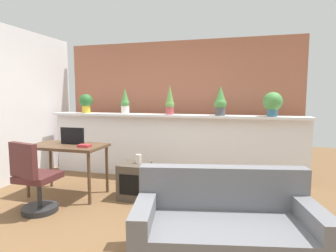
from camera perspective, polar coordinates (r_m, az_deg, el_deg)
name	(u,v)px	position (r m, az deg, el deg)	size (l,w,h in m)	color
ground_plane	(123,229)	(3.31, -9.14, -20.10)	(12.00, 12.00, 0.00)	brown
divider_wall	(170,147)	(4.94, 0.49, -4.42)	(4.52, 0.16, 1.10)	white
plant_shelf	(170,116)	(4.83, 0.38, 2.15)	(4.52, 0.34, 0.04)	white
brick_wall_behind	(178,107)	(5.44, 2.15, 3.99)	(4.52, 0.10, 2.50)	#AD664C
potted_plant_0	(86,102)	(5.49, -16.46, 4.72)	(0.25, 0.25, 0.36)	gold
potted_plant_1	(125,102)	(5.13, -8.78, 4.90)	(0.15, 0.15, 0.46)	silver
potted_plant_2	(170,101)	(4.79, 0.38, 5.20)	(0.15, 0.15, 0.51)	#B7474C
potted_plant_3	(220,101)	(4.62, 10.69, 5.00)	(0.20, 0.20, 0.48)	#4C4C51
potted_plant_4	(273,103)	(4.66, 20.67, 4.50)	(0.30, 0.30, 0.38)	#386B84
desk	(67,150)	(4.34, -19.94, -4.74)	(1.10, 0.60, 0.75)	brown
tv_monitor	(72,136)	(4.35, -19.02, -1.91)	(0.37, 0.04, 0.25)	black
office_chair	(35,183)	(3.88, -25.67, -10.47)	(0.49, 0.49, 0.91)	#262628
side_cube_shelf	(134,181)	(4.08, -6.90, -11.09)	(0.40, 0.41, 0.50)	#4C4238
vase_on_shelf	(139,159)	(4.04, -6.04, -6.69)	(0.08, 0.08, 0.13)	silver
book_on_desk	(84,146)	(4.05, -16.76, -3.90)	(0.17, 0.11, 0.04)	#B22D33
couch	(225,232)	(2.64, 11.65, -20.50)	(1.68, 1.06, 0.80)	slate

